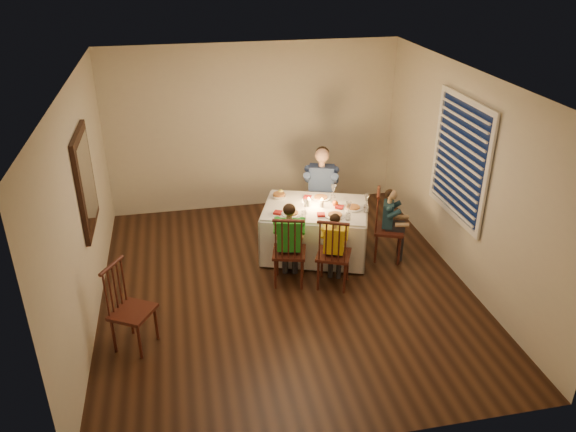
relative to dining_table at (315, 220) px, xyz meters
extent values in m
plane|color=black|center=(-0.56, -0.73, -0.51)|extent=(5.00, 5.00, 0.00)
cube|color=beige|center=(-2.81, -0.73, 0.79)|extent=(0.02, 5.00, 2.60)
cube|color=beige|center=(1.69, -0.73, 0.79)|extent=(0.02, 5.00, 2.60)
cube|color=beige|center=(-0.56, 1.77, 0.79)|extent=(4.50, 0.02, 2.60)
plane|color=white|center=(-0.56, -0.73, 2.09)|extent=(5.00, 5.00, 0.00)
cube|color=silver|center=(0.00, 0.00, 0.19)|extent=(1.59, 1.35, 0.04)
cube|color=silver|center=(0.16, 0.46, -0.15)|extent=(1.32, 0.47, 0.66)
cube|color=silver|center=(-0.16, -0.46, -0.15)|extent=(1.32, 0.47, 0.66)
cube|color=silver|center=(0.64, -0.22, -0.15)|extent=(0.35, 0.95, 0.66)
cube|color=silver|center=(-0.64, 0.22, -0.15)|extent=(0.35, 0.95, 0.66)
cylinder|color=white|center=(0.13, 0.23, 0.22)|extent=(0.33, 0.33, 0.02)
cylinder|color=white|center=(-0.36, -0.17, 0.22)|extent=(0.33, 0.33, 0.02)
cylinder|color=white|center=(0.17, -0.34, 0.22)|extent=(0.33, 0.33, 0.02)
cylinder|color=white|center=(0.47, -0.16, 0.22)|extent=(0.33, 0.33, 0.02)
cylinder|color=white|center=(-0.09, 0.03, 0.26)|extent=(0.06, 0.06, 0.10)
cylinder|color=white|center=(0.08, -0.03, 0.26)|extent=(0.06, 0.06, 0.10)
sphere|color=yellow|center=(-0.39, 0.44, 0.25)|extent=(0.09, 0.09, 0.09)
sphere|color=orange|center=(0.26, -0.04, 0.25)|extent=(0.08, 0.08, 0.08)
imported|color=white|center=(-0.43, 0.38, 0.23)|extent=(0.24, 0.24, 0.05)
cube|color=black|center=(-2.78, -0.43, 0.99)|extent=(0.05, 0.95, 1.15)
cube|color=white|center=(-2.75, -0.43, 0.99)|extent=(0.01, 0.78, 0.98)
cube|color=black|center=(1.67, -0.63, 0.99)|extent=(0.01, 1.20, 1.40)
cube|color=white|center=(1.65, -0.63, 0.99)|extent=(0.03, 1.34, 1.54)
camera|label=1|loc=(-1.72, -6.56, 3.42)|focal=35.00mm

